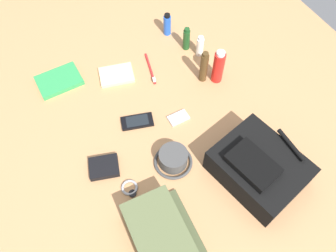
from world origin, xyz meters
name	(u,v)px	position (x,y,z in m)	size (l,w,h in m)	color
ground_plane	(168,133)	(0.00, 0.00, -0.01)	(2.64, 2.02, 0.02)	tan
backpack	(259,167)	(0.32, 0.20, 0.06)	(0.36, 0.32, 0.14)	black
toiletry_pouch	(162,237)	(0.37, -0.22, 0.04)	(0.30, 0.22, 0.09)	#56603D
bucket_hat	(173,159)	(0.13, -0.05, 0.03)	(0.15, 0.15, 0.07)	#414141
deodorant_spray	(167,25)	(-0.50, 0.26, 0.06)	(0.04, 0.04, 0.12)	blue
shampoo_bottle	(186,39)	(-0.37, 0.30, 0.06)	(0.03, 0.03, 0.12)	#19471E
toothpaste_tube	(200,46)	(-0.31, 0.33, 0.05)	(0.03, 0.03, 0.11)	white
cologne_bottle	(204,67)	(-0.17, 0.27, 0.08)	(0.03, 0.03, 0.16)	#473319
sunscreen_spray	(218,67)	(-0.14, 0.32, 0.08)	(0.05, 0.05, 0.17)	red
paperback_novel	(59,81)	(-0.46, -0.31, 0.01)	(0.14, 0.19, 0.02)	#2D934C
cell_phone	(137,122)	(-0.10, -0.09, 0.01)	(0.10, 0.14, 0.01)	black
media_player	(178,118)	(-0.03, 0.07, 0.01)	(0.05, 0.08, 0.01)	#B7B7BC
wristwatch	(130,188)	(0.15, -0.24, 0.01)	(0.07, 0.06, 0.01)	#99999E
toothbrush	(151,70)	(-0.32, 0.08, 0.01)	(0.18, 0.05, 0.02)	red
wallet	(104,167)	(0.03, -0.29, 0.01)	(0.09, 0.11, 0.02)	black
notepad	(117,75)	(-0.37, -0.07, 0.01)	(0.11, 0.15, 0.02)	beige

